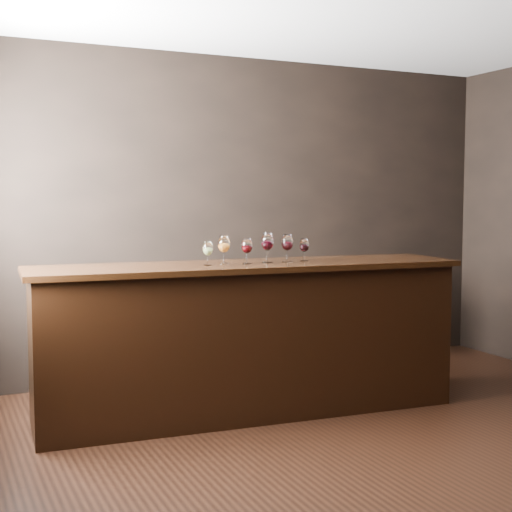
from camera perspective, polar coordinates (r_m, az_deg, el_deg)
name	(u,v)px	position (r m, az deg, el deg)	size (l,w,h in m)	color
ground	(388,447)	(4.71, 10.52, -14.82)	(5.00, 5.00, 0.00)	black
room_shell	(350,157)	(4.41, 7.52, 7.83)	(5.02, 4.52, 2.81)	black
bar_counter	(248,341)	(5.19, -0.62, -6.84)	(3.02, 0.65, 1.06)	black
bar_top	(248,266)	(5.11, -0.63, -0.81)	(3.12, 0.72, 0.04)	black
back_bar_shelf	(220,324)	(6.17, -2.91, -5.42)	(2.67, 0.40, 0.96)	black
glass_white	(208,249)	(4.95, -3.87, 0.57)	(0.07, 0.07, 0.17)	white
glass_amber	(224,245)	(5.06, -2.58, 0.91)	(0.09, 0.09, 0.20)	white
glass_red_a	(247,246)	(5.05, -0.73, 0.78)	(0.08, 0.08, 0.18)	white
glass_red_b	(267,242)	(5.16, 0.92, 1.10)	(0.09, 0.09, 0.22)	white
glass_red_c	(287,243)	(5.21, 2.52, 1.05)	(0.09, 0.09, 0.21)	white
glass_red_d	(304,246)	(5.29, 3.88, 0.84)	(0.07, 0.07, 0.17)	white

